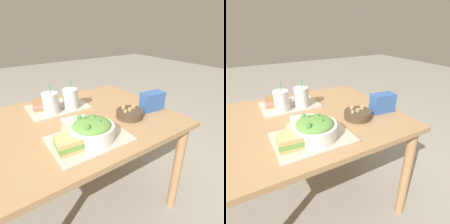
% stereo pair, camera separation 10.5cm
% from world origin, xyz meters
% --- Properties ---
extents(ground_plane, '(12.00, 12.00, 0.00)m').
position_xyz_m(ground_plane, '(0.00, 0.00, 0.00)').
color(ground_plane, gray).
extents(dining_table, '(1.34, 0.94, 0.73)m').
position_xyz_m(dining_table, '(0.00, 0.00, 0.63)').
color(dining_table, '#A37A51').
rests_on(dining_table, ground_plane).
extents(tray_near, '(0.39, 0.29, 0.01)m').
position_xyz_m(tray_near, '(0.03, -0.25, 0.73)').
color(tray_near, '#BCB29E').
rests_on(tray_near, dining_table).
extents(tray_far, '(0.39, 0.29, 0.01)m').
position_xyz_m(tray_far, '(0.05, 0.23, 0.73)').
color(tray_far, '#BCB29E').
rests_on(tray_far, dining_table).
extents(salad_bowl, '(0.22, 0.22, 0.11)m').
position_xyz_m(salad_bowl, '(0.04, -0.26, 0.79)').
color(salad_bowl, white).
rests_on(salad_bowl, tray_near).
extents(soup_bowl, '(0.17, 0.17, 0.07)m').
position_xyz_m(soup_bowl, '(0.37, -0.17, 0.75)').
color(soup_bowl, '#473828').
rests_on(soup_bowl, dining_table).
extents(sandwich_near, '(0.12, 0.12, 0.06)m').
position_xyz_m(sandwich_near, '(-0.09, -0.28, 0.77)').
color(sandwich_near, tan).
rests_on(sandwich_near, tray_near).
extents(baguette_near, '(0.14, 0.11, 0.06)m').
position_xyz_m(baguette_near, '(0.01, -0.14, 0.77)').
color(baguette_near, '#DBBC84').
rests_on(baguette_near, tray_near).
extents(sandwich_far, '(0.15, 0.14, 0.06)m').
position_xyz_m(sandwich_far, '(-0.04, 0.25, 0.77)').
color(sandwich_far, olive).
rests_on(sandwich_far, tray_far).
extents(drink_cup_dark, '(0.10, 0.10, 0.19)m').
position_xyz_m(drink_cup_dark, '(-0.02, 0.15, 0.80)').
color(drink_cup_dark, silver).
rests_on(drink_cup_dark, tray_far).
extents(drink_cup_red, '(0.10, 0.10, 0.20)m').
position_xyz_m(drink_cup_red, '(0.12, 0.15, 0.80)').
color(drink_cup_red, silver).
rests_on(drink_cup_red, tray_far).
extents(chip_bag, '(0.16, 0.10, 0.12)m').
position_xyz_m(chip_bag, '(0.57, -0.17, 0.79)').
color(chip_bag, '#335BA3').
rests_on(chip_bag, dining_table).
extents(napkin_folded, '(0.17, 0.14, 0.00)m').
position_xyz_m(napkin_folded, '(0.07, -0.01, 0.73)').
color(napkin_folded, silver).
rests_on(napkin_folded, dining_table).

